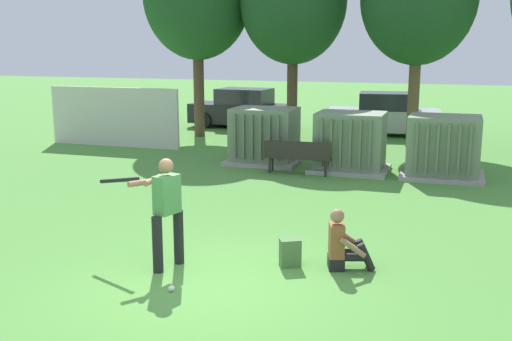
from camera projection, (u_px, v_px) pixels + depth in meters
name	position (u px, v px, depth m)	size (l,w,h in m)	color
ground_plane	(201.00, 286.00, 8.87)	(96.00, 96.00, 0.00)	#51933D
fence_panel	(114.00, 117.00, 20.80)	(4.80, 0.12, 2.00)	beige
transformer_west	(265.00, 137.00, 17.84)	(2.10, 1.70, 1.62)	#9E9B93
transformer_mid_west	(350.00, 143.00, 16.71)	(2.10, 1.70, 1.62)	#9E9B93
transformer_mid_east	(443.00, 148.00, 15.91)	(2.10, 1.70, 1.62)	#9E9B93
park_bench	(298.00, 155.00, 16.31)	(1.81, 0.44, 0.92)	#2D2823
batter	(164.00, 207.00, 9.44)	(1.60, 0.77, 1.74)	black
sports_ball	(172.00, 288.00, 8.66)	(0.09, 0.09, 0.09)	white
seated_spectator	(343.00, 245.00, 9.49)	(0.78, 0.64, 0.96)	black
backpack	(290.00, 253.00, 9.63)	(0.38, 0.36, 0.44)	#4C723F
tree_center_left	(293.00, 0.00, 21.34)	(3.75, 3.75, 7.17)	#4C3828
parked_car_leftmost	(242.00, 109.00, 25.56)	(4.30, 2.13, 1.62)	black
parked_car_left_of_center	(384.00, 115.00, 23.45)	(4.36, 2.27, 1.62)	#B2B2B7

